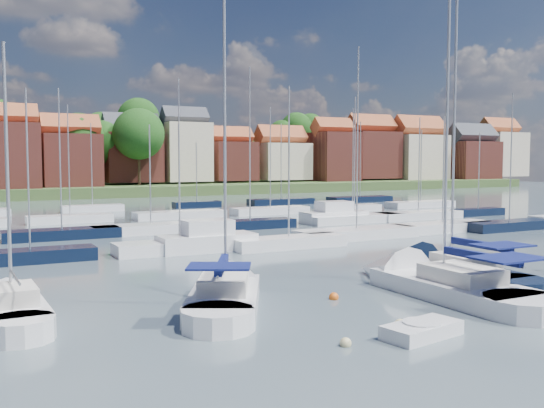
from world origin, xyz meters
TOP-DOWN VIEW (x-y plane):
  - ground at (0.00, 40.00)m, footprint 260.00×260.00m
  - sailboat_left at (-10.21, 5.00)m, footprint 7.64×11.04m
  - sailboat_centre at (-0.26, 2.75)m, footprint 3.51×13.21m
  - sailboat_navy at (2.64, 4.97)m, footprint 3.37×12.00m
  - sailboat_far at (-19.29, 6.61)m, footprint 2.63×9.14m
  - tender at (-6.05, -3.50)m, footprint 3.35×1.99m
  - buoy_b at (-9.16, -3.09)m, footprint 0.42×0.42m
  - buoy_c at (-5.93, -2.12)m, footprint 0.48×0.48m
  - buoy_d at (1.56, -2.62)m, footprint 0.46×0.46m
  - buoy_e at (2.12, 6.50)m, footprint 0.50×0.50m
  - buoy_g at (-5.57, 3.10)m, footprint 0.46×0.46m
  - marina_field at (1.91, 35.15)m, footprint 79.62×41.41m
  - far_shore_town at (2.23, 132.67)m, footprint 212.46×90.00m

SIDE VIEW (x-z plane):
  - ground at x=0.00m, z-range 0.00..0.00m
  - buoy_b at x=-9.16m, z-range -0.21..0.21m
  - buoy_c at x=-5.93m, z-range -0.24..0.24m
  - buoy_d at x=1.56m, z-range -0.23..0.23m
  - buoy_e at x=2.12m, z-range -0.25..0.25m
  - buoy_g at x=-5.57m, z-range -0.23..0.23m
  - tender at x=-6.05m, z-range -0.08..0.60m
  - sailboat_far at x=-19.29m, z-range -5.74..6.42m
  - sailboat_centre at x=-0.26m, z-range -8.59..9.28m
  - sailboat_navy at x=2.64m, z-range -7.91..8.62m
  - sailboat_left at x=-10.21m, z-range -7.10..7.81m
  - marina_field at x=1.91m, z-range -7.53..8.40m
  - far_shore_town at x=2.23m, z-range -6.53..15.74m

